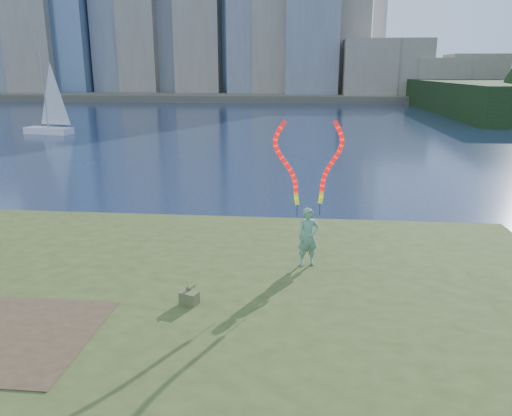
# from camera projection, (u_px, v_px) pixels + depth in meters

# --- Properties ---
(ground) EXTENTS (320.00, 320.00, 0.00)m
(ground) POSITION_uv_depth(u_px,v_px,m) (171.00, 303.00, 12.11)
(ground) COLOR #1B2944
(ground) RESTS_ON ground
(grassy_knoll) EXTENTS (20.00, 18.00, 0.80)m
(grassy_knoll) POSITION_uv_depth(u_px,v_px,m) (140.00, 339.00, 9.81)
(grassy_knoll) COLOR #39491A
(grassy_knoll) RESTS_ON ground
(dirt_patch) EXTENTS (3.20, 3.00, 0.02)m
(dirt_patch) POSITION_uv_depth(u_px,v_px,m) (4.00, 335.00, 9.03)
(dirt_patch) COLOR #47331E
(dirt_patch) RESTS_ON grassy_knoll
(far_shore) EXTENTS (320.00, 40.00, 1.20)m
(far_shore) POSITION_uv_depth(u_px,v_px,m) (291.00, 94.00, 103.05)
(far_shore) COLOR #4E4939
(far_shore) RESTS_ON ground
(woman_with_ribbons) EXTENTS (1.88, 0.67, 3.85)m
(woman_with_ribbons) POSITION_uv_depth(u_px,v_px,m) (309.00, 208.00, 11.98)
(woman_with_ribbons) COLOR #1B723D
(woman_with_ribbons) RESTS_ON grassy_knoll
(canvas_bag) EXTENTS (0.43, 0.48, 0.35)m
(canvas_bag) POSITION_uv_depth(u_px,v_px,m) (189.00, 297.00, 10.24)
(canvas_bag) COLOR brown
(canvas_bag) RESTS_ON grassy_knoll
(sailboat) EXTENTS (4.68, 2.37, 7.04)m
(sailboat) POSITION_uv_depth(u_px,v_px,m) (50.00, 120.00, 43.71)
(sailboat) COLOR white
(sailboat) RESTS_ON ground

